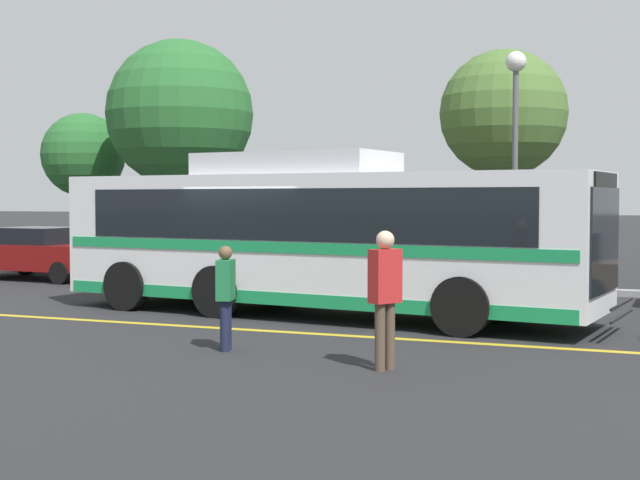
# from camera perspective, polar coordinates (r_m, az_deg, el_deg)

# --- Properties ---
(ground_plane) EXTENTS (220.00, 220.00, 0.00)m
(ground_plane) POSITION_cam_1_polar(r_m,az_deg,el_deg) (17.70, -3.89, -4.72)
(ground_plane) COLOR #262628
(lane_strip_0) EXTENTS (30.67, 0.20, 0.01)m
(lane_strip_0) POSITION_cam_1_polar(r_m,az_deg,el_deg) (15.35, -3.01, -5.85)
(lane_strip_0) COLOR gold
(lane_strip_0) RESTS_ON ground_plane
(curb_strip) EXTENTS (38.67, 0.36, 0.15)m
(curb_strip) POSITION_cam_1_polar(r_m,az_deg,el_deg) (22.78, 5.30, -2.88)
(curb_strip) COLOR #99999E
(curb_strip) RESTS_ON ground_plane
(transit_bus) EXTENTS (11.18, 3.83, 3.16)m
(transit_bus) POSITION_cam_1_polar(r_m,az_deg,el_deg) (17.23, -0.06, 0.35)
(transit_bus) COLOR silver
(transit_bus) RESTS_ON ground_plane
(parked_car_0) EXTENTS (4.83, 2.24, 1.46)m
(parked_car_0) POSITION_cam_1_polar(r_m,az_deg,el_deg) (26.23, -17.43, -0.78)
(parked_car_0) COLOR maroon
(parked_car_0) RESTS_ON ground_plane
(parked_car_1) EXTENTS (4.03, 2.01, 1.49)m
(parked_car_1) POSITION_cam_1_polar(r_m,az_deg,el_deg) (22.75, -4.73, -1.17)
(parked_car_1) COLOR olive
(parked_car_1) RESTS_ON ground_plane
(parked_car_2) EXTENTS (4.00, 2.13, 1.34)m
(parked_car_2) POSITION_cam_1_polar(r_m,az_deg,el_deg) (20.42, 10.46, -1.84)
(parked_car_2) COLOR olive
(parked_car_2) RESTS_ON ground_plane
(pedestrian_0) EXTENTS (0.32, 0.46, 1.57)m
(pedestrian_0) POSITION_cam_1_polar(r_m,az_deg,el_deg) (13.39, -6.06, -3.31)
(pedestrian_0) COLOR #191E38
(pedestrian_0) RESTS_ON ground_plane
(pedestrian_1) EXTENTS (0.41, 0.47, 1.85)m
(pedestrian_1) POSITION_cam_1_polar(r_m,az_deg,el_deg) (11.80, 4.18, -3.21)
(pedestrian_1) COLOR brown
(pedestrian_1) RESTS_ON ground_plane
(street_lamp) EXTENTS (0.51, 0.51, 5.89)m
(street_lamp) POSITION_cam_1_polar(r_m,az_deg,el_deg) (22.66, 12.40, 7.80)
(street_lamp) COLOR #59595E
(street_lamp) RESTS_ON ground_plane
(tree_0) EXTENTS (2.88, 2.88, 5.22)m
(tree_0) POSITION_cam_1_polar(r_m,az_deg,el_deg) (31.97, -14.91, 5.25)
(tree_0) COLOR #513823
(tree_0) RESTS_ON ground_plane
(tree_2) EXTENTS (3.61, 3.61, 6.50)m
(tree_2) POSITION_cam_1_polar(r_m,az_deg,el_deg) (26.05, 11.66, 7.91)
(tree_2) COLOR #513823
(tree_2) RESTS_ON ground_plane
(tree_3) EXTENTS (4.68, 4.68, 7.32)m
(tree_3) POSITION_cam_1_polar(r_m,az_deg,el_deg) (28.99, -8.96, 7.98)
(tree_3) COLOR #513823
(tree_3) RESTS_ON ground_plane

